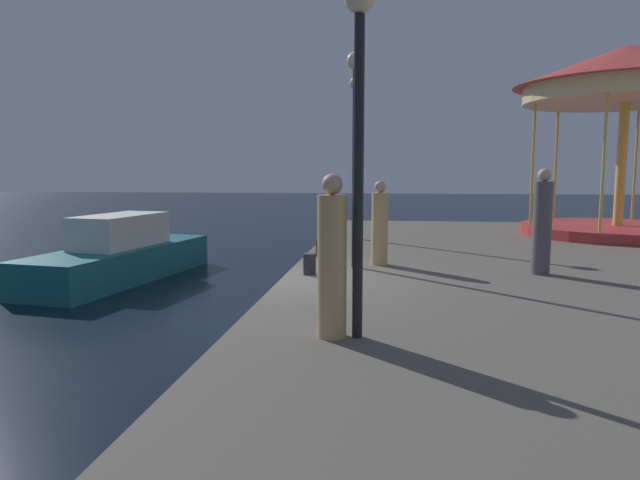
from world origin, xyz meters
TOP-DOWN VIEW (x-y plane):
  - ground_plane at (0.00, 0.00)m, footprint 120.00×120.00m
  - quay_dock at (6.07, 0.00)m, footprint 12.13×24.29m
  - motorboat_teal at (-4.80, 3.34)m, footprint 2.69×6.09m
  - carousel at (8.75, 7.95)m, footprint 6.39×6.39m
  - lamp_post_near_edge at (1.58, -3.64)m, footprint 0.36×0.36m
  - lamp_post_mid_promenade at (1.24, 1.21)m, footprint 0.36×0.36m
  - lamp_post_far_end at (0.93, 6.07)m, footprint 0.36×0.36m
  - bollard_center at (0.45, 0.28)m, footprint 0.24×0.24m
  - bollard_north at (0.39, 2.54)m, footprint 0.24×0.24m
  - person_mid_promenade at (1.73, 1.60)m, footprint 0.34×0.34m
  - person_by_the_water at (4.76, 0.89)m, footprint 0.34×0.34m
  - person_near_carousel at (1.28, -3.67)m, footprint 0.34×0.34m

SIDE VIEW (x-z plane):
  - ground_plane at x=0.00m, z-range 0.00..0.00m
  - quay_dock at x=6.07m, z-range 0.00..0.80m
  - motorboat_teal at x=-4.80m, z-range -0.21..1.43m
  - bollard_center at x=0.45m, z-range 0.80..1.20m
  - bollard_north at x=0.39m, z-range 0.80..1.20m
  - person_mid_promenade at x=1.73m, z-range 0.74..2.47m
  - person_near_carousel at x=1.28m, z-range 0.74..2.64m
  - person_by_the_water at x=4.76m, z-range 0.74..2.72m
  - lamp_post_near_edge at x=1.58m, z-range 1.56..5.56m
  - lamp_post_mid_promenade at x=1.24m, z-range 1.58..5.82m
  - lamp_post_far_end at x=0.93m, z-range 1.61..6.14m
  - carousel at x=8.75m, z-range 2.19..7.77m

